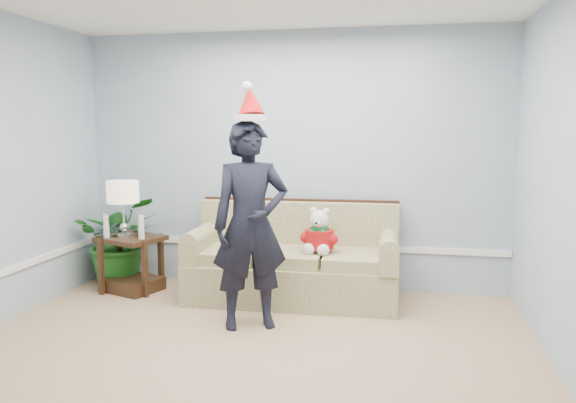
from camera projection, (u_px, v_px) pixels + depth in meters
The scene contains 10 objects.
room_shell at pixel (214, 185), 3.49m from camera, with size 4.54×5.04×2.74m.
wainscot_trim at pixel (133, 269), 4.98m from camera, with size 4.49×4.99×0.06m.
sofa at pixel (294, 264), 5.61m from camera, with size 2.07×0.93×0.96m.
side_table at pixel (132, 269), 5.87m from camera, with size 0.73×0.67×0.58m.
table_lamp at pixel (123, 194), 5.74m from camera, with size 0.33×0.33×0.58m.
candle_pair at pixel (124, 227), 5.71m from camera, with size 0.45×0.06×0.24m.
houseplant at pixel (121, 239), 6.10m from camera, with size 0.88×0.77×0.98m, color #1C601C.
man at pixel (251, 225), 4.73m from camera, with size 0.64×0.42×1.76m, color black.
santa_hat at pixel (250, 104), 4.61m from camera, with size 0.38×0.40×0.33m.
teddy_bear at pixel (319, 236), 5.38m from camera, with size 0.31×0.33×0.45m.
Camera 1 is at (1.14, -3.31, 1.71)m, focal length 35.00 mm.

